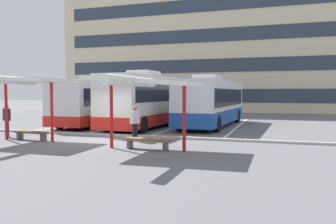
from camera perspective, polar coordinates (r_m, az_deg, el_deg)
The scene contains 16 objects.
ground_plane at distance 16.95m, azimuth -12.16°, elevation -4.68°, with size 160.00×160.00×0.00m, color slate.
terminal_building at distance 48.33m, azimuth 7.80°, elevation 13.42°, with size 39.82×11.33×24.61m.
coach_bus_0 at distance 26.14m, azimuth -10.39°, elevation 1.63°, with size 2.99×11.91×3.49m.
coach_bus_1 at distance 23.80m, azimuth -2.56°, elevation 1.84°, with size 2.93×11.86×3.74m.
coach_bus_2 at distance 24.09m, azimuth 7.37°, elevation 1.45°, with size 3.09×10.53×3.48m.
lane_stripe_0 at distance 27.68m, azimuth -13.14°, elevation -1.67°, with size 0.16×14.00×0.01m, color white.
lane_stripe_1 at distance 25.91m, azimuth -5.78°, elevation -1.93°, with size 0.16×14.00×0.01m, color white.
lane_stripe_2 at distance 24.61m, azimuth 2.52°, elevation -2.19°, with size 0.16×14.00×0.01m, color white.
lane_stripe_3 at distance 23.89m, azimuth 11.52°, elevation -2.41°, with size 0.16×14.00×0.01m, color white.
waiting_shelter_0 at distance 17.49m, azimuth -22.87°, elevation 4.63°, with size 3.65×4.76×3.04m.
bench_0 at distance 17.92m, azimuth -21.77°, elevation -3.32°, with size 1.83×0.59×0.45m.
waiting_shelter_1 at distance 13.54m, azimuth -4.04°, elevation 4.85°, with size 4.14×5.03×2.96m.
bench_1 at distance 14.00m, azimuth -3.45°, elevation -4.85°, with size 1.96×0.61×0.45m.
platform_kerb at distance 18.57m, azimuth -9.27°, elevation -3.79°, with size 44.00×0.24×0.12m, color #ADADA8.
waiting_passenger_0 at distance 16.58m, azimuth -5.54°, elevation -1.46°, with size 0.37×0.53×1.66m.
waiting_passenger_1 at distance 19.83m, azimuth -25.25°, elevation -0.88°, with size 0.54×0.41×1.72m.
Camera 1 is at (8.43, -14.53, 2.29)m, focal length 36.63 mm.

